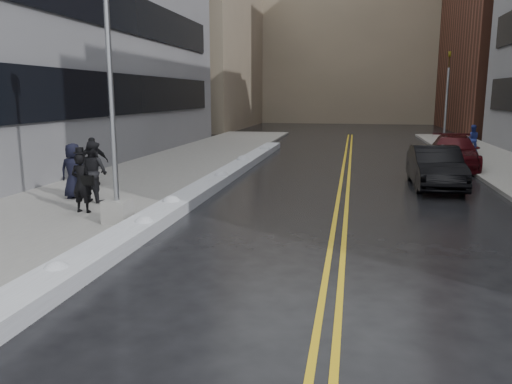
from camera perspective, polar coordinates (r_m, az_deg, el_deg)
The scene contains 16 objects.
ground at distance 10.90m, azimuth -4.38°, elevation -7.63°, with size 160.00×160.00×0.00m, color black.
sidewalk_west at distance 21.96m, azimuth -11.97°, elevation 1.89°, with size 5.50×50.00×0.15m, color gray.
lane_line_left at distance 20.25m, azimuth 9.66°, elevation 1.01°, with size 0.12×50.00×0.01m, color gold.
lane_line_right at distance 20.24m, azimuth 10.51°, elevation 0.98°, with size 0.12×50.00×0.01m, color gold.
snow_ridge at distance 18.98m, azimuth -5.13°, elevation 0.96°, with size 0.90×30.00×0.34m, color silver.
building_west_far at distance 57.22m, azimuth -7.97°, elevation 16.50°, with size 14.00×22.00×18.00m, color gray.
building_far at distance 70.35m, azimuth 10.83°, elevation 17.02°, with size 36.00×16.00×22.00m, color gray.
lamppost at distance 13.44m, azimuth -16.01°, elevation 6.57°, with size 0.65×0.65×7.62m.
traffic_signal at distance 34.42m, azimuth 20.96°, elevation 10.22°, with size 0.16×0.20×6.00m.
pedestrian_fedora at distance 15.08m, azimuth -19.30°, elevation 0.98°, with size 0.63×0.41×1.71m, color black.
pedestrian_b at distance 16.52m, azimuth -18.03°, elevation 2.25°, with size 0.93×0.73×1.92m, color black.
pedestrian_c at distance 17.24m, azimuth -20.10°, elevation 2.28°, with size 0.88×0.57×1.80m, color black.
pedestrian_d at distance 19.39m, azimuth -18.08°, elevation 3.30°, with size 1.05×0.44×1.80m, color black.
pedestrian_east at distance 31.75m, azimuth 23.47°, elevation 5.60°, with size 0.79×0.61×1.62m, color navy.
car_black at distance 20.13m, azimuth 19.81°, elevation 2.71°, with size 1.67×4.78×1.57m, color black.
car_maroon at distance 25.67m, azimuth 21.63°, elevation 4.24°, with size 2.19×5.39×1.56m, color #3B090E.
Camera 1 is at (2.78, -9.94, 3.49)m, focal length 35.00 mm.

